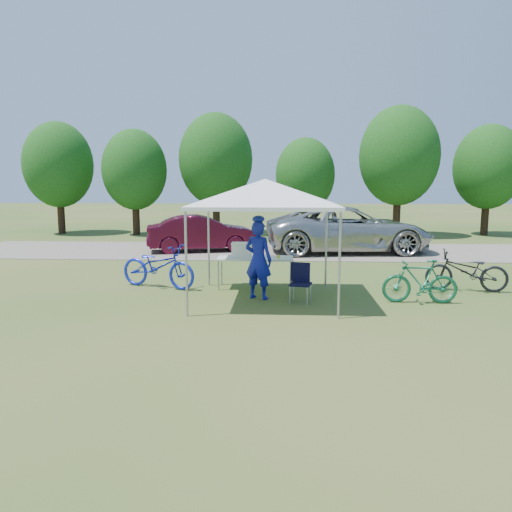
# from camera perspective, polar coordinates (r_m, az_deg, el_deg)

# --- Properties ---
(ground) EXTENTS (100.00, 100.00, 0.00)m
(ground) POSITION_cam_1_polar(r_m,az_deg,el_deg) (11.43, 1.02, -5.00)
(ground) COLOR #2D5119
(ground) RESTS_ON ground
(gravel_strip) EXTENTS (24.00, 5.00, 0.02)m
(gravel_strip) POSITION_cam_1_polar(r_m,az_deg,el_deg) (19.29, 1.87, 0.59)
(gravel_strip) COLOR gray
(gravel_strip) RESTS_ON ground
(canopy) EXTENTS (4.53, 4.53, 3.00)m
(canopy) POSITION_cam_1_polar(r_m,az_deg,el_deg) (11.11, 1.05, 8.42)
(canopy) COLOR #A5A5AA
(canopy) RESTS_ON ground
(treeline) EXTENTS (24.89, 4.28, 6.30)m
(treeline) POSITION_cam_1_polar(r_m,az_deg,el_deg) (25.18, 1.52, 10.48)
(treeline) COLOR #382314
(treeline) RESTS_ON ground
(folding_table) EXTENTS (1.90, 0.79, 0.78)m
(folding_table) POSITION_cam_1_polar(r_m,az_deg,el_deg) (12.55, -0.08, -0.35)
(folding_table) COLOR white
(folding_table) RESTS_ON ground
(folding_chair) EXTENTS (0.54, 0.56, 0.87)m
(folding_chair) POSITION_cam_1_polar(r_m,az_deg,el_deg) (11.21, 5.09, -2.63)
(folding_chair) COLOR black
(folding_chair) RESTS_ON ground
(cooler) EXTENTS (0.51, 0.35, 0.37)m
(cooler) POSITION_cam_1_polar(r_m,az_deg,el_deg) (12.54, -1.63, 0.71)
(cooler) COLOR white
(cooler) RESTS_ON folding_table
(ice_cream_cup) EXTENTS (0.09, 0.09, 0.07)m
(ice_cream_cup) POSITION_cam_1_polar(r_m,az_deg,el_deg) (12.47, 2.55, -0.06)
(ice_cream_cup) COLOR yellow
(ice_cream_cup) RESTS_ON folding_table
(cyclist) EXTENTS (0.77, 0.66, 1.80)m
(cyclist) POSITION_cam_1_polar(r_m,az_deg,el_deg) (11.35, 0.27, -0.47)
(cyclist) COLOR #111890
(cyclist) RESTS_ON ground
(bike_blue) EXTENTS (2.24, 1.43, 1.11)m
(bike_blue) POSITION_cam_1_polar(r_m,az_deg,el_deg) (12.84, -11.13, -1.13)
(bike_blue) COLOR #1627C1
(bike_blue) RESTS_ON ground
(bike_green) EXTENTS (1.65, 0.54, 0.98)m
(bike_green) POSITION_cam_1_polar(r_m,az_deg,el_deg) (11.58, 18.22, -2.77)
(bike_green) COLOR #156140
(bike_green) RESTS_ON ground
(bike_dark) EXTENTS (2.01, 0.99, 1.01)m
(bike_dark) POSITION_cam_1_polar(r_m,az_deg,el_deg) (13.23, 22.94, -1.59)
(bike_dark) COLOR black
(bike_dark) RESTS_ON ground
(minivan) EXTENTS (6.44, 3.45, 1.72)m
(minivan) POSITION_cam_1_polar(r_m,az_deg,el_deg) (19.15, 10.54, 3.01)
(minivan) COLOR #B5B4B0
(minivan) RESTS_ON gravel_strip
(sedan) EXTENTS (4.40, 2.45, 1.37)m
(sedan) POSITION_cam_1_polar(r_m,az_deg,el_deg) (19.24, -6.19, 2.61)
(sedan) COLOR #480C1F
(sedan) RESTS_ON gravel_strip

